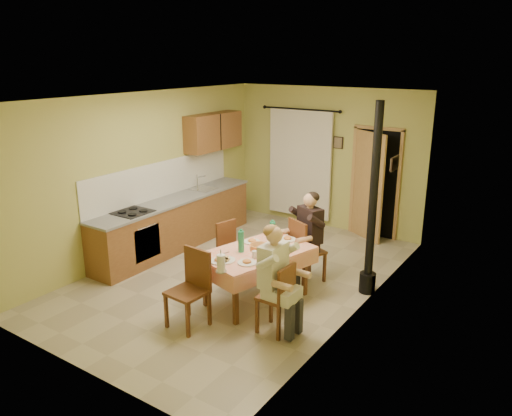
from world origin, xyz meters
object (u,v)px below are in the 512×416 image
Objects in this scene: chair_right at (276,311)px; stove_flue at (371,227)px; chair_near at (189,305)px; man_right at (275,268)px; chair_left at (233,263)px; chair_far at (306,263)px; dining_table at (256,275)px; man_far at (308,227)px.

chair_right is 1.94m from stove_flue.
stove_flue is at bearing -120.90° from chair_near.
chair_near is 1.26m from man_right.
chair_left is (-1.36, 0.93, -0.00)m from chair_right.
stove_flue is at bearing 126.18° from chair_left.
chair_right is at bearing -90.00° from man_right.
dining_table is at bearing -80.04° from chair_far.
stove_flue is (1.22, 1.13, 0.64)m from dining_table.
dining_table is 1.13m from chair_near.
man_right is (0.67, -0.58, 0.50)m from dining_table.
man_far is (0.28, 1.00, 0.50)m from dining_table.
man_right is 0.50× the size of stove_flue.
stove_flue reaches higher than chair_right.
man_far and man_right have the same top height.
chair_far is 1.72m from man_right.
chair_left is 0.67× the size of man_far.
man_far reaches higher than chair_near.
dining_table is 1.03m from chair_far.
chair_right is (0.41, -1.56, -0.00)m from chair_far.
chair_right is at bearing -24.94° from dining_table.
dining_table is 1.15m from man_far.
stove_flue is (0.54, 1.71, 0.74)m from chair_right.
chair_far is at bearing 15.00° from man_right.
dining_table is at bearing -137.27° from stove_flue.
chair_left is at bearing 56.32° from chair_right.
chair_left is at bearing -157.91° from stove_flue.
chair_near is 2.24m from man_far.
chair_far is at bearing 89.78° from dining_table.
dining_table is at bearing -102.71° from chair_near.
chair_far is 2.15m from chair_near.
stove_flue reaches higher than chair_far.
chair_right is at bearing -50.27° from man_far.
man_right is at bearing -50.35° from chair_far.
chair_near is at bearing 117.18° from chair_right.
chair_far is at bearing -90.00° from man_far.
man_far is 1.62m from man_right.
stove_flue is at bearing 33.34° from man_far.
stove_flue is at bearing 34.09° from chair_far.
chair_near is 0.73× the size of man_right.
chair_near is (-0.33, -1.07, -0.09)m from dining_table.
chair_near is 1.09× the size of chair_left.
dining_table is 1.78m from stove_flue.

